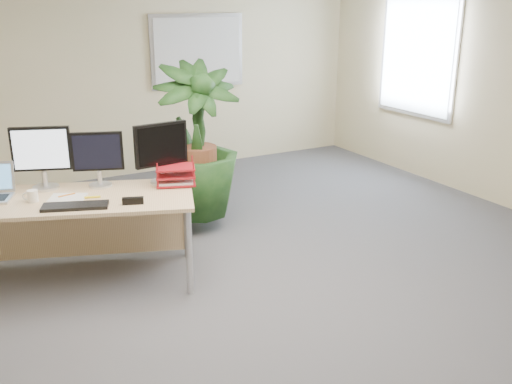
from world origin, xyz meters
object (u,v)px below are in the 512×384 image
floor_plant (196,155)px  monitor_right (98,156)px  monitor_left (42,154)px  desk (75,211)px

floor_plant → monitor_right: floor_plant is taller
floor_plant → monitor_left: 1.51m
desk → floor_plant: (1.29, 0.52, 0.18)m
desk → monitor_left: bearing=127.0°
monitor_left → floor_plant: bearing=11.5°
monitor_left → monitor_right: size_ratio=1.12×
monitor_left → monitor_right: monitor_left is taller
desk → monitor_right: 0.48m
monitor_left → desk: bearing=-53.0°
monitor_right → floor_plant: bearing=23.3°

